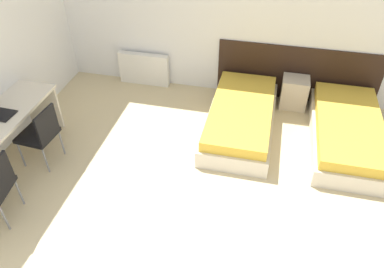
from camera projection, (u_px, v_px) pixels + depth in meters
The scene contains 7 objects.
wall_back at pixel (222, 11), 5.58m from camera, with size 6.19×0.05×2.70m.
headboard_panel at pixel (297, 74), 5.89m from camera, with size 2.50×0.03×0.91m.
bed_near_window at pixel (241, 118), 5.42m from camera, with size 0.93×1.94×0.40m.
bed_near_door at pixel (347, 132), 5.16m from camera, with size 0.93×1.94×0.40m.
nightstand at pixel (294, 92), 5.87m from camera, with size 0.40×0.35×0.49m.
radiator at pixel (144, 69), 6.39m from camera, with size 0.86×0.12×0.55m.
chair_near_laptop at pixel (41, 133), 4.70m from camera, with size 0.45×0.45×0.84m.
Camera 1 is at (0.81, -1.05, 3.41)m, focal length 35.00 mm.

